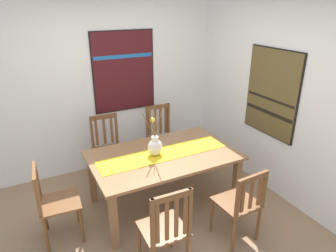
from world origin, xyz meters
The scene contains 13 objects.
ground_plane centered at (0.00, 0.00, -0.01)m, with size 6.40×6.40×0.03m, color #8E7051.
wall_back centered at (0.00, 1.86, 1.35)m, with size 6.40×0.12×2.70m, color white.
wall_side centered at (1.86, 0.00, 1.35)m, with size 0.12×6.40×2.70m, color white.
dining_table centered at (0.32, 0.46, 0.63)m, with size 1.77×1.08×0.72m.
table_runner centered at (0.32, 0.46, 0.73)m, with size 1.63×0.36×0.01m, color gold.
centerpiece_vase centered at (0.22, 0.48, 0.86)m, with size 0.21×0.26×0.70m.
chair_0 centered at (-1.00, 0.44, 0.48)m, with size 0.45×0.45×0.90m.
chair_1 centered at (0.77, -0.48, 0.47)m, with size 0.44×0.44×0.89m.
chair_2 centered at (-0.12, 1.41, 0.49)m, with size 0.45×0.45×0.95m.
chair_3 centered at (-0.13, -0.50, 0.50)m, with size 0.43×0.43×0.97m.
chair_4 centered at (0.74, 1.39, 0.50)m, with size 0.44×0.44×0.98m.
painting_on_back_wall centered at (0.33, 1.79, 1.48)m, with size 0.95×0.05×1.20m.
painting_on_side_wall centered at (1.79, 0.25, 1.36)m, with size 0.05×0.86×1.14m.
Camera 1 is at (-1.13, -2.50, 2.46)m, focal length 32.36 mm.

